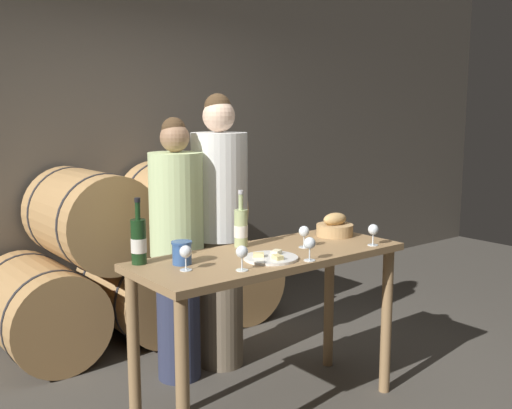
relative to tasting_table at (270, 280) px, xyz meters
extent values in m
cube|color=#60594F|center=(0.00, 2.12, 0.83)|extent=(10.00, 0.12, 3.20)
cylinder|color=tan|center=(-0.75, 1.55, -0.44)|extent=(0.67, 0.89, 0.67)
cylinder|color=#2D2D33|center=(-0.75, 1.27, -0.44)|extent=(0.68, 0.02, 0.68)
cylinder|color=#2D2D33|center=(-0.75, 1.84, -0.44)|extent=(0.68, 0.02, 0.68)
cylinder|color=tan|center=(0.00, 1.55, -0.44)|extent=(0.67, 0.89, 0.67)
cylinder|color=#2D2D33|center=(0.00, 1.27, -0.44)|extent=(0.68, 0.02, 0.68)
cylinder|color=#2D2D33|center=(0.00, 1.84, -0.44)|extent=(0.68, 0.02, 0.68)
cylinder|color=tan|center=(0.75, 1.55, -0.44)|extent=(0.67, 0.89, 0.67)
cylinder|color=#2D2D33|center=(0.75, 1.27, -0.44)|extent=(0.68, 0.02, 0.68)
cylinder|color=#2D2D33|center=(0.75, 1.84, -0.44)|extent=(0.68, 0.02, 0.68)
cylinder|color=tan|center=(-0.37, 1.55, 0.16)|extent=(0.67, 0.89, 0.67)
cylinder|color=#2D2D33|center=(-0.37, 1.27, 0.16)|extent=(0.68, 0.02, 0.68)
cylinder|color=#2D2D33|center=(-0.37, 1.84, 0.16)|extent=(0.68, 0.02, 0.68)
cylinder|color=tan|center=(0.37, 1.55, 0.16)|extent=(0.67, 0.89, 0.67)
cylinder|color=#2D2D33|center=(0.37, 1.27, 0.16)|extent=(0.68, 0.02, 0.68)
cylinder|color=#2D2D33|center=(0.37, 1.84, 0.16)|extent=(0.68, 0.02, 0.68)
cylinder|color=#99754C|center=(-0.71, -0.24, -0.33)|extent=(0.06, 0.06, 0.88)
cylinder|color=#99754C|center=(0.71, -0.24, -0.33)|extent=(0.06, 0.06, 0.88)
cylinder|color=#99754C|center=(-0.71, 0.24, -0.33)|extent=(0.06, 0.06, 0.88)
cylinder|color=#99754C|center=(0.71, 0.24, -0.33)|extent=(0.06, 0.06, 0.88)
cube|color=#99754C|center=(0.00, 0.00, 0.13)|extent=(1.53, 0.60, 0.04)
cylinder|color=#2D334C|center=(-0.17, 0.70, -0.37)|extent=(0.27, 0.27, 0.80)
cylinder|color=beige|center=(-0.17, 0.70, 0.34)|extent=(0.33, 0.33, 0.63)
sphere|color=#997051|center=(-0.17, 0.70, 0.75)|extent=(0.18, 0.18, 0.18)
sphere|color=#47331E|center=(-0.17, 0.71, 0.80)|extent=(0.15, 0.15, 0.15)
cylinder|color=#756651|center=(0.16, 0.70, -0.34)|extent=(0.30, 0.30, 0.86)
cylinder|color=silver|center=(0.16, 0.70, 0.43)|extent=(0.36, 0.36, 0.68)
sphere|color=beige|center=(0.16, 0.70, 0.88)|extent=(0.21, 0.21, 0.21)
sphere|color=#47331E|center=(0.16, 0.71, 0.93)|extent=(0.17, 0.17, 0.17)
cylinder|color=#193819|center=(-0.66, 0.23, 0.26)|extent=(0.08, 0.08, 0.23)
cylinder|color=#193819|center=(-0.66, 0.23, 0.42)|extent=(0.03, 0.03, 0.09)
cylinder|color=black|center=(-0.66, 0.23, 0.48)|extent=(0.03, 0.03, 0.02)
cylinder|color=white|center=(-0.66, 0.23, 0.24)|extent=(0.08, 0.08, 0.07)
cylinder|color=#ADBC7F|center=(-0.03, 0.21, 0.26)|extent=(0.08, 0.08, 0.21)
cylinder|color=#ADBC7F|center=(-0.03, 0.21, 0.41)|extent=(0.03, 0.03, 0.09)
cylinder|color=#B7B7BC|center=(-0.03, 0.21, 0.46)|extent=(0.03, 0.03, 0.02)
cylinder|color=white|center=(-0.03, 0.21, 0.24)|extent=(0.08, 0.08, 0.07)
cylinder|color=#335693|center=(-0.50, 0.09, 0.21)|extent=(0.10, 0.10, 0.12)
cylinder|color=#335693|center=(-0.50, 0.09, 0.26)|extent=(0.10, 0.10, 0.01)
cylinder|color=tan|center=(0.60, 0.10, 0.19)|extent=(0.23, 0.23, 0.07)
ellipsoid|color=tan|center=(0.60, 0.10, 0.25)|extent=(0.17, 0.10, 0.08)
cylinder|color=white|center=(-0.09, -0.11, 0.16)|extent=(0.28, 0.28, 0.01)
cube|color=beige|center=(-0.03, -0.09, 0.17)|extent=(0.07, 0.06, 0.02)
cube|color=beige|center=(-0.14, -0.08, 0.17)|extent=(0.07, 0.07, 0.02)
cube|color=#E0CC7F|center=(-0.09, -0.18, 0.17)|extent=(0.05, 0.06, 0.02)
cylinder|color=white|center=(-0.55, -0.03, 0.15)|extent=(0.06, 0.06, 0.00)
cylinder|color=white|center=(-0.55, -0.03, 0.19)|extent=(0.01, 0.01, 0.06)
sphere|color=white|center=(-0.55, -0.03, 0.24)|extent=(0.06, 0.06, 0.06)
cylinder|color=white|center=(-0.33, -0.20, 0.15)|extent=(0.06, 0.06, 0.00)
cylinder|color=white|center=(-0.33, -0.20, 0.19)|extent=(0.01, 0.01, 0.06)
sphere|color=white|center=(-0.33, -0.20, 0.24)|extent=(0.06, 0.06, 0.06)
cylinder|color=white|center=(0.05, -0.26, 0.15)|extent=(0.06, 0.06, 0.00)
cylinder|color=white|center=(0.05, -0.26, 0.19)|extent=(0.01, 0.01, 0.06)
sphere|color=white|center=(0.05, -0.26, 0.24)|extent=(0.06, 0.06, 0.06)
cylinder|color=white|center=(0.23, -0.02, 0.15)|extent=(0.06, 0.06, 0.00)
cylinder|color=white|center=(0.23, -0.02, 0.19)|extent=(0.01, 0.01, 0.06)
sphere|color=white|center=(0.23, -0.02, 0.24)|extent=(0.06, 0.06, 0.06)
cylinder|color=white|center=(0.58, -0.23, 0.15)|extent=(0.06, 0.06, 0.00)
cylinder|color=white|center=(0.58, -0.23, 0.19)|extent=(0.01, 0.01, 0.06)
sphere|color=white|center=(0.58, -0.23, 0.24)|extent=(0.06, 0.06, 0.06)
camera|label=1|loc=(-2.01, -2.44, 0.92)|focal=42.00mm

